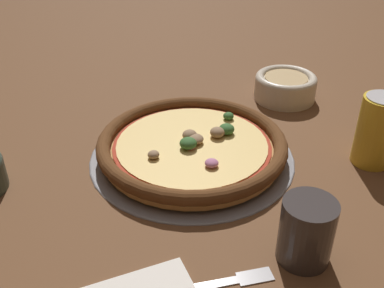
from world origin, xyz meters
The scene contains 7 objects.
ground_plane centered at (0.00, 0.00, 0.00)m, with size 3.00×3.00×0.00m, color brown.
pizza_tray centered at (0.00, 0.00, 0.00)m, with size 0.36×0.36×0.01m.
pizza centered at (0.00, 0.00, 0.02)m, with size 0.33×0.33×0.04m.
bowl_near centered at (0.27, 0.16, 0.03)m, with size 0.13×0.13×0.06m.
drinking_cup centered at (0.06, -0.27, 0.04)m, with size 0.07×0.07×0.09m.
fork centered at (-0.07, -0.28, 0.00)m, with size 0.19×0.03×0.00m.
beverage_can centered at (0.29, -0.11, 0.06)m, with size 0.07×0.07×0.12m.
Camera 1 is at (-0.21, -0.63, 0.44)m, focal length 42.00 mm.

